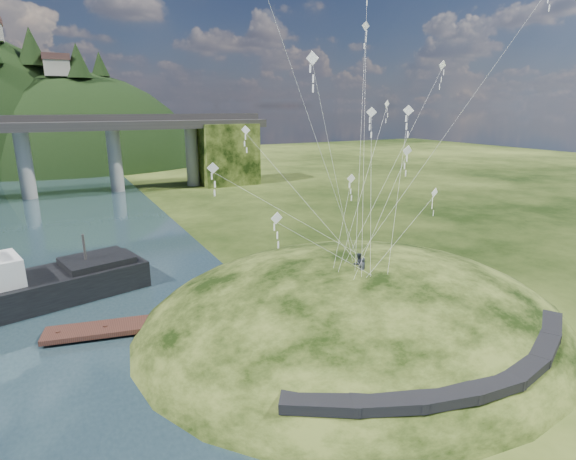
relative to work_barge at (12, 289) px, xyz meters
name	(u,v)px	position (x,y,z in m)	size (l,w,h in m)	color
ground	(277,355)	(16.42, -16.82, -1.84)	(320.00, 320.00, 0.00)	black
grass_hill	(354,336)	(24.42, -14.82, -3.34)	(36.00, 32.00, 13.00)	black
footpath	(471,371)	(23.88, -26.56, 0.24)	(22.29, 5.84, 0.83)	black
work_barge	(12,289)	(0.00, 0.00, 0.00)	(21.77, 10.56, 7.36)	black
wooden_dock	(150,323)	(9.47, -8.84, -1.37)	(15.24, 5.36, 1.08)	#341B15
kite_flyers	(360,255)	(23.89, -15.82, 4.02)	(1.19, 1.61, 1.82)	#282D36
kite_swarm	(348,102)	(24.51, -12.75, 15.02)	(19.69, 16.53, 18.82)	white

